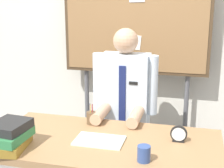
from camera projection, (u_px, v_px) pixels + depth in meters
back_wall at (139, 30)px, 3.32m from camera, size 6.40×0.08×2.70m
desk at (105, 153)px, 2.32m from camera, size 1.56×0.79×0.73m
person at (125, 118)px, 2.90m from camera, size 0.55×0.56×1.43m
bulletin_board at (136, 21)px, 3.10m from camera, size 1.37×0.09×2.00m
book_stack at (11, 135)px, 2.17m from camera, size 0.24×0.31×0.17m
open_notebook at (99, 141)px, 2.28m from camera, size 0.33×0.22×0.01m
desk_clock at (179, 135)px, 2.27m from camera, size 0.11×0.04×0.11m
coffee_mug at (144, 154)px, 2.00m from camera, size 0.08×0.08×0.10m
pen_holder at (91, 118)px, 2.58m from camera, size 0.07×0.07×0.16m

